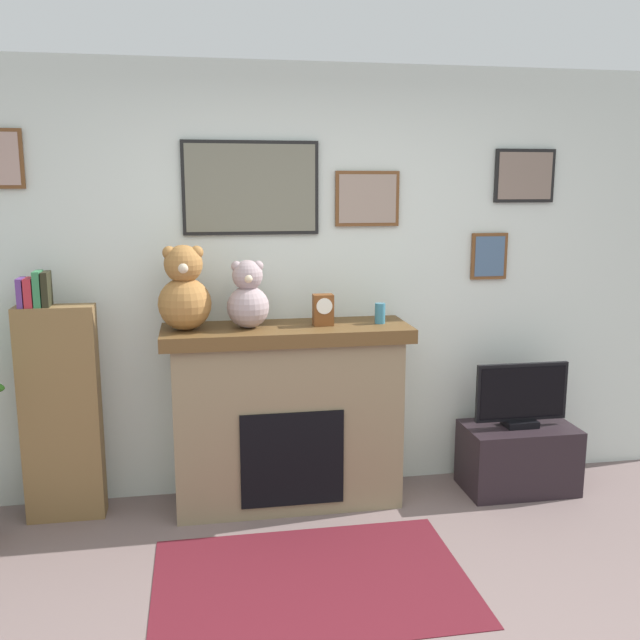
{
  "coord_description": "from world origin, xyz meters",
  "views": [
    {
      "loc": [
        -0.65,
        -2.24,
        1.89
      ],
      "look_at": [
        0.05,
        1.72,
        1.12
      ],
      "focal_mm": 39.24,
      "sensor_mm": 36.0,
      "label": 1
    }
  ],
  "objects_px": {
    "bookshelf": "(60,409)",
    "teddy_bear_cream": "(184,292)",
    "television": "(522,396)",
    "mantel_clock": "(323,310)",
    "candle_jar": "(380,313)",
    "fireplace": "(287,414)",
    "tv_stand": "(518,458)",
    "teddy_bear_grey": "(248,298)"
  },
  "relations": [
    {
      "from": "fireplace",
      "to": "bookshelf",
      "type": "xyz_separation_m",
      "value": [
        -1.29,
        0.02,
        0.1
      ]
    },
    {
      "from": "television",
      "to": "teddy_bear_grey",
      "type": "xyz_separation_m",
      "value": [
        -1.67,
        0.06,
        0.65
      ]
    },
    {
      "from": "bookshelf",
      "to": "tv_stand",
      "type": "bearing_deg",
      "value": -2.09
    },
    {
      "from": "bookshelf",
      "to": "teddy_bear_cream",
      "type": "bearing_deg",
      "value": -3.36
    },
    {
      "from": "bookshelf",
      "to": "teddy_bear_grey",
      "type": "xyz_separation_m",
      "value": [
        1.07,
        -0.04,
        0.62
      ]
    },
    {
      "from": "television",
      "to": "tv_stand",
      "type": "bearing_deg",
      "value": 90.0
    },
    {
      "from": "fireplace",
      "to": "teddy_bear_cream",
      "type": "bearing_deg",
      "value": -178.17
    },
    {
      "from": "fireplace",
      "to": "tv_stand",
      "type": "height_order",
      "value": "fireplace"
    },
    {
      "from": "bookshelf",
      "to": "tv_stand",
      "type": "distance_m",
      "value": 2.78
    },
    {
      "from": "tv_stand",
      "to": "mantel_clock",
      "type": "distance_m",
      "value": 1.58
    },
    {
      "from": "fireplace",
      "to": "bookshelf",
      "type": "bearing_deg",
      "value": 178.95
    },
    {
      "from": "tv_stand",
      "to": "candle_jar",
      "type": "height_order",
      "value": "candle_jar"
    },
    {
      "from": "bookshelf",
      "to": "tv_stand",
      "type": "xyz_separation_m",
      "value": [
        2.74,
        -0.1,
        -0.44
      ]
    },
    {
      "from": "fireplace",
      "to": "teddy_bear_cream",
      "type": "distance_m",
      "value": 0.95
    },
    {
      "from": "mantel_clock",
      "to": "candle_jar",
      "type": "bearing_deg",
      "value": 0.21
    },
    {
      "from": "tv_stand",
      "to": "television",
      "type": "bearing_deg",
      "value": -90.0
    },
    {
      "from": "fireplace",
      "to": "teddy_bear_grey",
      "type": "bearing_deg",
      "value": -175.29
    },
    {
      "from": "television",
      "to": "mantel_clock",
      "type": "distance_m",
      "value": 1.37
    },
    {
      "from": "candle_jar",
      "to": "mantel_clock",
      "type": "xyz_separation_m",
      "value": [
        -0.34,
        -0.0,
        0.03
      ]
    },
    {
      "from": "candle_jar",
      "to": "mantel_clock",
      "type": "height_order",
      "value": "mantel_clock"
    },
    {
      "from": "bookshelf",
      "to": "mantel_clock",
      "type": "relative_size",
      "value": 7.9
    },
    {
      "from": "television",
      "to": "teddy_bear_cream",
      "type": "relative_size",
      "value": 1.22
    },
    {
      "from": "fireplace",
      "to": "tv_stand",
      "type": "relative_size",
      "value": 2.09
    },
    {
      "from": "bookshelf",
      "to": "mantel_clock",
      "type": "bearing_deg",
      "value": -1.62
    },
    {
      "from": "fireplace",
      "to": "candle_jar",
      "type": "bearing_deg",
      "value": -1.82
    },
    {
      "from": "candle_jar",
      "to": "television",
      "type": "bearing_deg",
      "value": -3.84
    },
    {
      "from": "candle_jar",
      "to": "mantel_clock",
      "type": "relative_size",
      "value": 0.66
    },
    {
      "from": "television",
      "to": "fireplace",
      "type": "bearing_deg",
      "value": 176.93
    },
    {
      "from": "fireplace",
      "to": "tv_stand",
      "type": "distance_m",
      "value": 1.49
    },
    {
      "from": "tv_stand",
      "to": "teddy_bear_grey",
      "type": "bearing_deg",
      "value": 178.01
    },
    {
      "from": "candle_jar",
      "to": "teddy_bear_grey",
      "type": "relative_size",
      "value": 0.31
    },
    {
      "from": "candle_jar",
      "to": "teddy_bear_cream",
      "type": "relative_size",
      "value": 0.25
    },
    {
      "from": "bookshelf",
      "to": "television",
      "type": "bearing_deg",
      "value": -2.12
    },
    {
      "from": "tv_stand",
      "to": "teddy_bear_cream",
      "type": "xyz_separation_m",
      "value": [
        -2.03,
        0.06,
        1.1
      ]
    },
    {
      "from": "teddy_bear_cream",
      "to": "tv_stand",
      "type": "bearing_deg",
      "value": -1.64
    },
    {
      "from": "television",
      "to": "mantel_clock",
      "type": "height_order",
      "value": "mantel_clock"
    },
    {
      "from": "candle_jar",
      "to": "bookshelf",
      "type": "bearing_deg",
      "value": 178.72
    },
    {
      "from": "television",
      "to": "candle_jar",
      "type": "distance_m",
      "value": 1.05
    },
    {
      "from": "bookshelf",
      "to": "teddy_bear_cream",
      "type": "height_order",
      "value": "teddy_bear_cream"
    },
    {
      "from": "tv_stand",
      "to": "mantel_clock",
      "type": "bearing_deg",
      "value": 177.35
    },
    {
      "from": "tv_stand",
      "to": "television",
      "type": "xyz_separation_m",
      "value": [
        0.0,
        -0.0,
        0.4
      ]
    },
    {
      "from": "television",
      "to": "mantel_clock",
      "type": "xyz_separation_m",
      "value": [
        -1.24,
        0.06,
        0.57
      ]
    }
  ]
}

